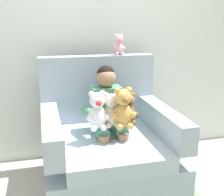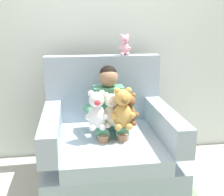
% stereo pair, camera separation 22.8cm
% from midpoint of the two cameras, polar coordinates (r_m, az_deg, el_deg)
% --- Properties ---
extents(ground_plane, '(8.00, 8.00, 0.00)m').
position_cam_midpoint_polar(ground_plane, '(2.67, 1.98, -17.15)').
color(ground_plane, '#ADA89E').
extents(back_wall, '(6.00, 0.10, 2.60)m').
position_cam_midpoint_polar(back_wall, '(2.99, -0.38, 12.85)').
color(back_wall, silver).
rests_on(back_wall, ground).
extents(armchair, '(1.09, 1.03, 1.11)m').
position_cam_midpoint_polar(armchair, '(2.55, 1.84, -10.08)').
color(armchair, '#9EADBC').
rests_on(armchair, ground).
extents(seated_child, '(0.45, 0.39, 0.82)m').
position_cam_midpoint_polar(seated_child, '(2.46, 2.18, -2.26)').
color(seated_child, '#4C9370').
rests_on(seated_child, armchair).
extents(plush_white, '(0.19, 0.15, 0.32)m').
position_cam_midpoint_polar(plush_white, '(2.26, -0.19, -2.67)').
color(plush_white, white).
rests_on(plush_white, armchair).
extents(plush_cream, '(0.17, 0.14, 0.29)m').
position_cam_midpoint_polar(plush_cream, '(2.32, 2.71, -2.58)').
color(plush_cream, silver).
rests_on(plush_cream, armchair).
extents(plush_brown, '(0.16, 0.13, 0.27)m').
position_cam_midpoint_polar(plush_brown, '(2.36, 6.17, -2.46)').
color(plush_brown, brown).
rests_on(plush_brown, armchair).
extents(plush_honey, '(0.20, 0.16, 0.34)m').
position_cam_midpoint_polar(plush_honey, '(2.27, 5.03, -2.35)').
color(plush_honey, gold).
rests_on(plush_honey, armchair).
extents(plush_pink_on_backrest, '(0.12, 0.10, 0.20)m').
position_cam_midpoint_polar(plush_pink_on_backrest, '(2.73, 4.98, 10.43)').
color(plush_pink_on_backrest, '#EAA8BC').
rests_on(plush_pink_on_backrest, armchair).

